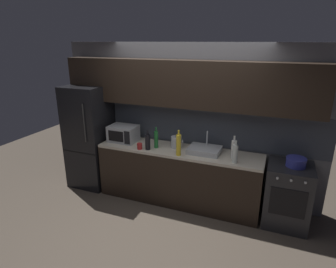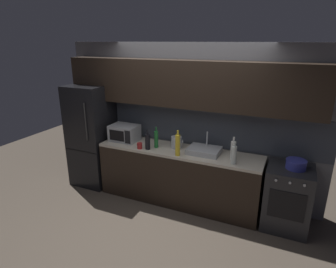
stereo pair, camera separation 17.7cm
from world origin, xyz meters
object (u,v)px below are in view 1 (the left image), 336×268
at_px(kettle, 176,142).
at_px(wine_bottle_green, 156,139).
at_px(oven_range, 287,195).
at_px(wine_bottle_clear, 235,154).
at_px(mug_red, 140,146).
at_px(wine_bottle_white, 234,149).
at_px(cooking_pot, 296,162).
at_px(microwave, 123,134).
at_px(wine_bottle_dark, 148,142).
at_px(wine_bottle_yellow, 179,145).
at_px(refrigerator, 90,136).

xyz_separation_m(kettle, wine_bottle_green, (-0.30, -0.12, 0.05)).
distance_m(oven_range, wine_bottle_clear, 0.96).
height_order(oven_range, mug_red, mug_red).
xyz_separation_m(wine_bottle_white, mug_red, (-1.42, -0.18, -0.09)).
bearing_deg(mug_red, kettle, 28.10).
distance_m(kettle, cooking_pot, 1.74).
bearing_deg(microwave, cooking_pot, -0.39).
relative_size(wine_bottle_white, cooking_pot, 1.29).
relative_size(oven_range, wine_bottle_dark, 2.87).
bearing_deg(cooking_pot, wine_bottle_yellow, -172.23).
bearing_deg(wine_bottle_green, kettle, 21.46).
xyz_separation_m(microwave, wine_bottle_white, (1.84, -0.05, 0.00)).
xyz_separation_m(wine_bottle_clear, mug_red, (-1.46, -0.04, -0.09)).
height_order(refrigerator, kettle, refrigerator).
xyz_separation_m(kettle, wine_bottle_dark, (-0.38, -0.24, 0.03)).
distance_m(wine_bottle_green, wine_bottle_yellow, 0.46).
xyz_separation_m(kettle, mug_red, (-0.51, -0.27, -0.05)).
height_order(refrigerator, microwave, refrigerator).
distance_m(refrigerator, cooking_pot, 3.36).
height_order(wine_bottle_clear, cooking_pot, wine_bottle_clear).
height_order(microwave, kettle, microwave).
bearing_deg(refrigerator, microwave, 1.55).
relative_size(microwave, kettle, 2.19).
distance_m(microwave, wine_bottle_dark, 0.58).
xyz_separation_m(refrigerator, wine_bottle_green, (1.32, -0.05, 0.14)).
height_order(wine_bottle_clear, wine_bottle_yellow, wine_bottle_yellow).
bearing_deg(cooking_pot, wine_bottle_white, -178.03).
height_order(refrigerator, wine_bottle_yellow, refrigerator).
distance_m(wine_bottle_dark, wine_bottle_yellow, 0.52).
distance_m(wine_bottle_yellow, cooking_pot, 1.62).
relative_size(wine_bottle_dark, wine_bottle_yellow, 0.81).
xyz_separation_m(refrigerator, microwave, (0.68, 0.02, 0.13)).
height_order(wine_bottle_dark, cooking_pot, wine_bottle_dark).
distance_m(wine_bottle_white, cooking_pot, 0.84).
height_order(refrigerator, oven_range, refrigerator).
bearing_deg(wine_bottle_yellow, refrigerator, 172.87).
xyz_separation_m(wine_bottle_white, wine_bottle_clear, (0.04, -0.15, -0.01)).
bearing_deg(wine_bottle_green, wine_bottle_dark, -125.26).
height_order(wine_bottle_green, wine_bottle_yellow, wine_bottle_yellow).
height_order(refrigerator, wine_bottle_white, refrigerator).
bearing_deg(wine_bottle_white, mug_red, -172.69).
relative_size(refrigerator, wine_bottle_dark, 5.75).
height_order(wine_bottle_white, wine_bottle_green, same).
bearing_deg(wine_bottle_dark, wine_bottle_green, 54.74).
distance_m(wine_bottle_yellow, mug_red, 0.66).
xyz_separation_m(wine_bottle_green, wine_bottle_yellow, (0.43, -0.16, 0.02)).
bearing_deg(cooking_pot, wine_bottle_dark, -175.20).
bearing_deg(wine_bottle_white, oven_range, 1.99).
relative_size(oven_range, wine_bottle_white, 2.67).
xyz_separation_m(refrigerator, wine_bottle_white, (2.52, -0.03, 0.14)).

